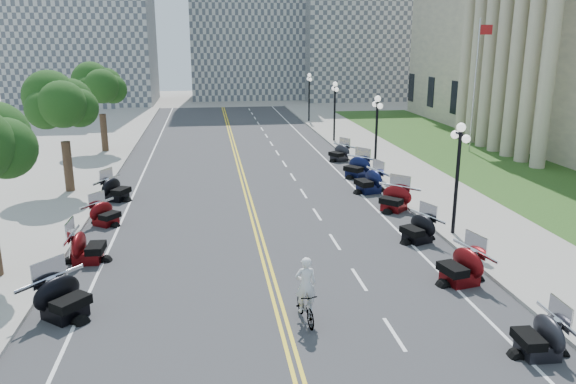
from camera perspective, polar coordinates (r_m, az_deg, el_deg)
name	(u,v)px	position (r m, az deg, el deg)	size (l,w,h in m)	color
ground	(273,285)	(20.43, -1.58, -9.41)	(160.00, 160.00, 0.00)	gray
road	(250,206)	(29.77, -3.83, -1.40)	(16.00, 90.00, 0.01)	#333335
centerline_yellow_a	(248,206)	(29.76, -4.06, -1.40)	(0.12, 90.00, 0.00)	yellow
centerline_yellow_b	(253,206)	(29.78, -3.60, -1.38)	(0.12, 90.00, 0.00)	yellow
edge_line_north	(368,201)	(30.89, 8.08, -0.89)	(0.12, 90.00, 0.00)	white
edge_line_south	(126,211)	(30.00, -16.12, -1.84)	(0.12, 90.00, 0.00)	white
lane_dash_5	(394,334)	(17.59, 10.75, -13.99)	(0.12, 2.00, 0.00)	white
lane_dash_6	(359,279)	(21.00, 7.23, -8.79)	(0.12, 2.00, 0.00)	white
lane_dash_7	(335,242)	(24.59, 4.77, -5.05)	(0.12, 2.00, 0.00)	white
lane_dash_8	(317,214)	(28.29, 2.97, -2.27)	(0.12, 2.00, 0.00)	white
lane_dash_9	(304,193)	(32.06, 1.59, -0.14)	(0.12, 2.00, 0.00)	white
lane_dash_10	(293,177)	(35.88, 0.51, 1.54)	(0.12, 2.00, 0.00)	white
lane_dash_11	(284,164)	(39.74, -0.37, 2.89)	(0.12, 2.00, 0.00)	white
lane_dash_12	(277,153)	(43.62, -1.09, 4.01)	(0.12, 2.00, 0.00)	white
lane_dash_13	(271,144)	(47.52, -1.70, 4.94)	(0.12, 2.00, 0.00)	white
lane_dash_14	(266,136)	(51.44, -2.21, 5.73)	(0.12, 2.00, 0.00)	white
lane_dash_15	(262,129)	(55.36, -2.66, 6.41)	(0.12, 2.00, 0.00)	white
lane_dash_16	(258,123)	(59.30, -3.04, 7.00)	(0.12, 2.00, 0.00)	white
lane_dash_17	(255,118)	(63.25, -3.38, 7.51)	(0.12, 2.00, 0.00)	white
lane_dash_18	(252,114)	(67.20, -3.68, 7.96)	(0.12, 2.00, 0.00)	white
lane_dash_19	(249,109)	(71.16, -3.95, 8.37)	(0.12, 2.00, 0.00)	white
sidewalk_north	(439,197)	(32.25, 15.10, -0.47)	(5.00, 90.00, 0.15)	#9E9991
sidewalk_south	(42,213)	(30.84, -23.68, -1.97)	(5.00, 90.00, 0.15)	#9E9991
lawn	(488,163)	(42.25, 19.64, 2.80)	(9.00, 60.00, 0.10)	#356023
distant_block_a	(80,4)	(82.12, -20.37, 17.50)	(18.00, 14.00, 26.00)	gray
distant_block_c	(369,22)	(86.89, 8.22, 16.76)	(20.00, 14.00, 22.00)	gray
street_lamp_2	(457,180)	(25.57, 16.78, 1.20)	(0.50, 1.20, 4.90)	black
street_lamp_3	(376,135)	(36.56, 8.95, 5.75)	(0.50, 1.20, 4.90)	black
street_lamp_4	(335,112)	(48.03, 4.75, 8.13)	(0.50, 1.20, 4.90)	black
street_lamp_5	(309,98)	(59.72, 2.16, 9.57)	(0.50, 1.20, 4.90)	black
flagpole	(475,87)	(45.31, 18.43, 10.04)	(1.10, 0.20, 10.00)	silver
tree_3	(62,110)	(33.61, -21.97, 7.72)	(4.80, 4.80, 9.20)	#235619
tree_4	(100,91)	(45.30, -18.52, 9.71)	(4.80, 4.80, 9.20)	#235619
motorcycle_n_4	(539,334)	(17.44, 24.17, -13.04)	(1.87, 1.87, 1.31)	black
motorcycle_n_5	(461,264)	(21.21, 17.13, -7.03)	(2.08, 2.08, 1.46)	#590A0C
motorcycle_n_6	(418,227)	(24.98, 13.04, -3.48)	(1.91, 1.91, 1.33)	black
motorcycle_n_7	(394,197)	(29.22, 10.75, -0.51)	(2.05, 2.05, 1.44)	#590A0C
motorcycle_n_8	(369,180)	(32.43, 8.22, 1.23)	(2.14, 2.14, 1.50)	black
motorcycle_n_9	(357,166)	(36.00, 6.99, 2.66)	(2.11, 2.11, 1.48)	black
motorcycle_n_10	(339,152)	(40.74, 5.22, 4.08)	(1.89, 1.89, 1.33)	black
motorcycle_s_5	(64,296)	(19.26, -21.84, -9.75)	(2.12, 2.12, 1.49)	black
motorcycle_s_6	(87,245)	(23.53, -19.74, -5.09)	(2.03, 2.03, 1.42)	#590A0C
motorcycle_s_7	(105,212)	(27.90, -18.07, -1.98)	(1.77, 1.77, 1.24)	#590A0C
motorcycle_s_8	(116,188)	(31.95, -17.09, 0.39)	(1.99, 1.99, 1.40)	black
bicycle	(305,306)	(17.77, 1.78, -11.51)	(0.50, 1.76, 1.06)	#A51414
cyclist_rider	(306,263)	(17.17, 1.82, -7.24)	(0.66, 0.43, 1.80)	silver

